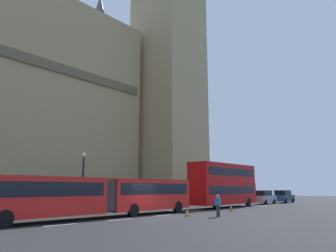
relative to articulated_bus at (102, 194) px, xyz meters
name	(u,v)px	position (x,y,z in m)	size (l,w,h in m)	color
ground_plane	(150,217)	(3.14, -1.99, -1.75)	(160.00, 160.00, 0.00)	#262628
lane_centre_marking	(181,214)	(6.99, -1.99, -1.74)	(34.40, 0.16, 0.01)	silver
articulated_bus	(102,194)	(0.00, 0.00, 0.00)	(18.42, 2.54, 2.90)	red
double_decker_bus	(224,183)	(17.52, 0.00, 0.96)	(10.97, 2.54, 4.90)	#B20F0F
sedan_lead	(264,197)	(28.31, 0.19, -0.83)	(4.40, 1.86, 1.85)	gray
sedan_trailing	(284,196)	(34.14, -0.30, -0.83)	(4.40, 1.86, 1.85)	navy
traffic_cone_west	(187,212)	(5.53, -3.82, -1.46)	(0.36, 0.36, 0.58)	black
traffic_cone_middle	(231,208)	(12.80, -3.56, -1.46)	(0.36, 0.36, 0.58)	black
street_lamp	(83,178)	(1.40, 4.51, 1.31)	(0.44, 0.44, 5.27)	black
pedestrian_near_cones	(218,205)	(6.42, -6.10, -0.83)	(0.36, 0.42, 1.69)	#333333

